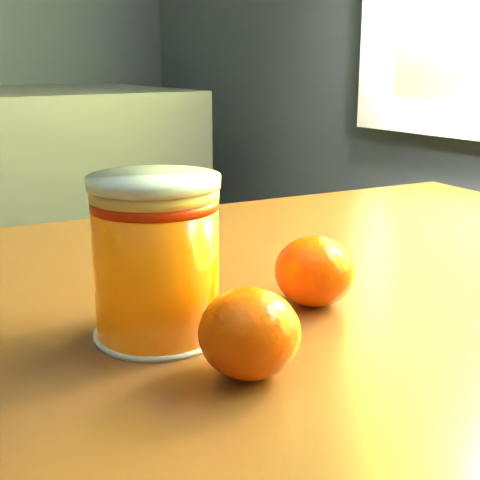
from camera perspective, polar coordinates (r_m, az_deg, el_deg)
table at (r=0.54m, az=0.27°, el=-16.52°), size 1.12×0.84×0.79m
juice_glass at (r=0.45m, az=-7.13°, el=-1.59°), size 0.09×0.09×0.11m
orange_front at (r=0.52m, az=6.37°, el=-2.65°), size 0.07×0.07×0.05m
orange_back at (r=0.40m, az=0.83°, el=-7.95°), size 0.07×0.07×0.05m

